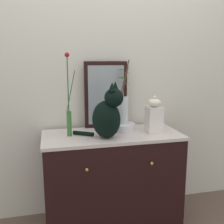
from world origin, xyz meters
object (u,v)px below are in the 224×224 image
object	(u,v)px
sideboard	(112,180)
bowl_porcelain	(123,127)
vase_slim_green	(69,111)
jar_lidded_porcelain	(154,116)
vase_glass_clear	(123,108)
cat_sitting	(108,115)
mirror_leaning	(106,95)

from	to	relation	value
sideboard	bowl_porcelain	bearing A→B (deg)	33.71
vase_slim_green	jar_lidded_porcelain	world-z (taller)	vase_slim_green
bowl_porcelain	jar_lidded_porcelain	size ratio (longest dim) A/B	0.69
vase_slim_green	vase_glass_clear	bearing A→B (deg)	8.08
bowl_porcelain	vase_glass_clear	distance (m)	0.16
sideboard	cat_sitting	bearing A→B (deg)	-118.88
jar_lidded_porcelain	cat_sitting	bearing A→B (deg)	-168.97
cat_sitting	jar_lidded_porcelain	xyz separation A→B (m)	(0.41, 0.08, -0.05)
sideboard	jar_lidded_porcelain	bearing A→B (deg)	-4.67
vase_slim_green	sideboard	bearing A→B (deg)	-2.42
bowl_porcelain	sideboard	bearing A→B (deg)	-146.29
cat_sitting	vase_slim_green	distance (m)	0.31
cat_sitting	jar_lidded_porcelain	bearing A→B (deg)	11.03
mirror_leaning	cat_sitting	distance (m)	0.36
cat_sitting	bowl_porcelain	size ratio (longest dim) A/B	2.07
mirror_leaning	cat_sitting	size ratio (longest dim) A/B	1.34
mirror_leaning	vase_glass_clear	bearing A→B (deg)	-52.81
mirror_leaning	bowl_porcelain	xyz separation A→B (m)	(0.11, -0.15, -0.26)
sideboard	mirror_leaning	distance (m)	0.73
mirror_leaning	jar_lidded_porcelain	size ratio (longest dim) A/B	1.90
vase_slim_green	vase_glass_clear	distance (m)	0.46
vase_glass_clear	jar_lidded_porcelain	xyz separation A→B (m)	(0.24, -0.11, -0.06)
vase_glass_clear	jar_lidded_porcelain	world-z (taller)	vase_glass_clear
cat_sitting	jar_lidded_porcelain	size ratio (longest dim) A/B	1.42
vase_slim_green	bowl_porcelain	bearing A→B (deg)	7.68
mirror_leaning	vase_glass_clear	world-z (taller)	vase_glass_clear
sideboard	bowl_porcelain	size ratio (longest dim) A/B	5.34
sideboard	vase_slim_green	size ratio (longest dim) A/B	1.73
vase_glass_clear	vase_slim_green	bearing A→B (deg)	-171.92
vase_slim_green	vase_glass_clear	world-z (taller)	vase_slim_green
vase_slim_green	jar_lidded_porcelain	xyz separation A→B (m)	(0.69, -0.04, -0.06)
sideboard	bowl_porcelain	xyz separation A→B (m)	(0.11, 0.08, 0.43)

